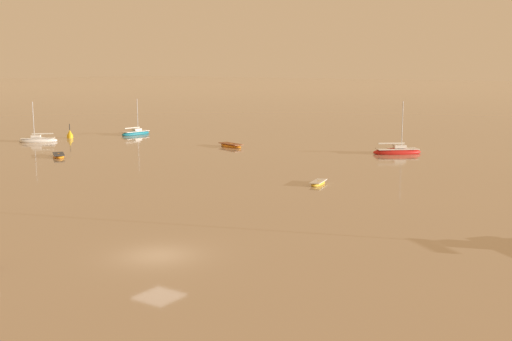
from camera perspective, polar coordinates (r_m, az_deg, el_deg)
ground_plane at (r=38.17m, az=-8.66°, el=-7.47°), size 800.00×800.00×0.00m
sailboat_moored_0 at (r=81.37m, az=12.40°, el=1.66°), size 5.82×5.41×6.81m
sailboat_moored_1 at (r=102.63m, az=-10.63°, el=3.28°), size 2.24×5.38×5.86m
rowboat_moored_1 at (r=80.28m, az=-17.10°, el=1.26°), size 3.71×3.15×0.58m
rowboat_moored_2 at (r=86.10m, az=-2.24°, el=2.22°), size 4.40×2.64×0.66m
rowboat_moored_5 at (r=59.63m, az=5.53°, el=-1.12°), size 1.59×3.08×0.46m
sailboat_moored_3 at (r=96.79m, az=-18.77°, el=2.57°), size 5.01×4.88×5.99m
channel_buoy at (r=100.40m, az=-16.18°, el=3.05°), size 0.90×0.90×2.30m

